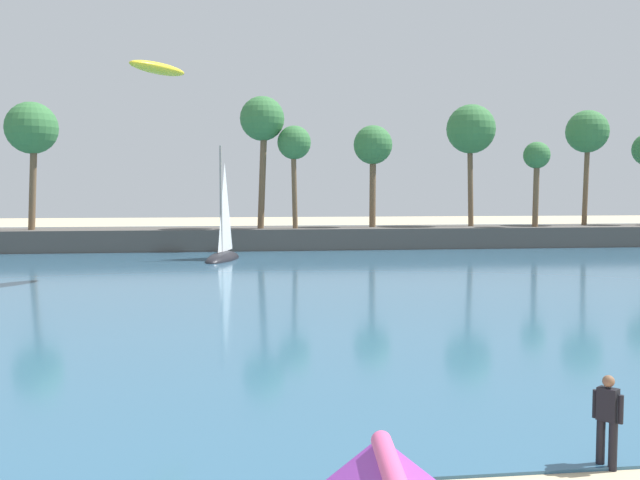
% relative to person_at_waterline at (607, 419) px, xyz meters
% --- Properties ---
extents(sea, '(220.00, 88.58, 0.06)m').
position_rel_person_at_waterline_xyz_m(sea, '(-6.27, 44.19, -0.86)').
color(sea, '#33607F').
rests_on(sea, ground).
extents(palm_headland, '(98.33, 6.00, 12.65)m').
position_rel_person_at_waterline_xyz_m(palm_headland, '(-2.15, 48.44, 2.45)').
color(palm_headland, '#514C47').
rests_on(palm_headland, ground).
extents(person_at_waterline, '(0.36, 0.46, 1.67)m').
position_rel_person_at_waterline_xyz_m(person_at_waterline, '(0.00, 0.00, 0.00)').
color(person_at_waterline, black).
rests_on(person_at_waterline, ground).
extents(sailboat_near_shore, '(3.30, 6.16, 8.55)m').
position_rel_person_at_waterline_xyz_m(sailboat_near_shore, '(-6.86, 38.80, -0.06)').
color(sailboat_near_shore, black).
rests_on(sailboat_near_shore, sea).
extents(kite_aloft_high_over_bay, '(3.50, 4.18, 0.64)m').
position_rel_person_at_waterline_xyz_m(kite_aloft_high_over_bay, '(-10.11, 27.25, 10.43)').
color(kite_aloft_high_over_bay, yellow).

